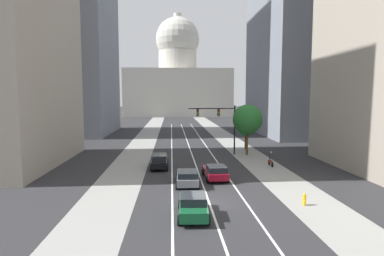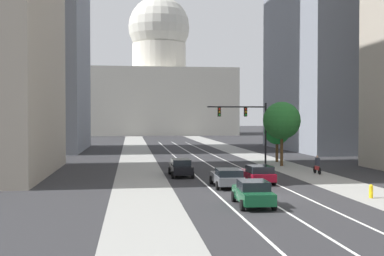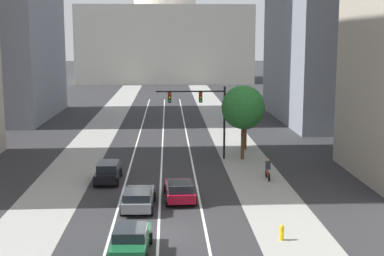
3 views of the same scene
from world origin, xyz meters
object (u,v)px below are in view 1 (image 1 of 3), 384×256
object	(u,v)px
car_crimson	(215,172)
car_green	(193,205)
capitol_building	(178,80)
street_tree_near_right	(247,119)
street_tree_far_right	(246,126)
fire_hydrant	(304,199)
traffic_signal_mast	(221,120)
cyclist	(271,159)
car_black	(160,161)
car_gray	(187,177)

from	to	relation	value
car_crimson	car_green	bearing A→B (deg)	161.23
capitol_building	car_green	size ratio (longest dim) A/B	9.86
capitol_building	street_tree_near_right	xyz separation A→B (m)	(7.51, -95.92, -10.14)
street_tree_far_right	fire_hydrant	bearing A→B (deg)	-93.37
street_tree_far_right	traffic_signal_mast	bearing A→B (deg)	-136.86
traffic_signal_mast	cyclist	bearing A→B (deg)	-59.20
car_black	fire_hydrant	size ratio (longest dim) A/B	5.15
capitol_building	traffic_signal_mast	bearing A→B (deg)	-87.67
car_green	cyclist	world-z (taller)	cyclist
traffic_signal_mast	street_tree_far_right	bearing A→B (deg)	43.14
car_black	car_gray	world-z (taller)	car_black
cyclist	fire_hydrant	bearing A→B (deg)	171.43
fire_hydrant	street_tree_far_right	distance (m)	25.43
car_gray	street_tree_far_right	size ratio (longest dim) A/B	0.93
cyclist	street_tree_near_right	distance (m)	8.54
street_tree_near_right	car_green	bearing A→B (deg)	-111.69
car_green	street_tree_far_right	bearing A→B (deg)	-17.49
capitol_building	car_crimson	distance (m)	109.69
car_black	street_tree_near_right	world-z (taller)	street_tree_near_right
cyclist	street_tree_far_right	xyz separation A→B (m)	(-0.14, 12.00, 2.67)
traffic_signal_mast	street_tree_far_right	xyz separation A→B (m)	(4.50, 4.22, -1.32)
capitol_building	car_gray	size ratio (longest dim) A/B	9.21
capitol_building	street_tree_far_right	size ratio (longest dim) A/B	8.60
cyclist	car_black	bearing A→B (deg)	88.31
car_green	traffic_signal_mast	distance (m)	23.62
street_tree_near_right	car_black	bearing A→B (deg)	-147.44
car_gray	street_tree_near_right	distance (m)	17.63
car_black	cyclist	distance (m)	12.67
cyclist	street_tree_far_right	distance (m)	12.29
cyclist	street_tree_near_right	size ratio (longest dim) A/B	0.25
car_black	fire_hydrant	world-z (taller)	car_black
capitol_building	car_crimson	xyz separation A→B (m)	(1.39, -108.75, -14.25)
car_gray	capitol_building	bearing A→B (deg)	0.77
car_gray	street_tree_far_right	distance (m)	21.71
car_green	traffic_signal_mast	world-z (taller)	traffic_signal_mast
capitol_building	street_tree_near_right	world-z (taller)	capitol_building
car_crimson	traffic_signal_mast	distance (m)	13.98
car_crimson	capitol_building	bearing A→B (deg)	-1.79
car_black	street_tree_near_right	xyz separation A→B (m)	(11.65, 7.44, 4.06)
street_tree_near_right	fire_hydrant	bearing A→B (deg)	-91.69
cyclist	traffic_signal_mast	bearing A→B (deg)	29.24
car_crimson	car_gray	xyz separation A→B (m)	(-2.78, -1.83, 0.00)
street_tree_near_right	street_tree_far_right	bearing A→B (deg)	79.05
car_green	fire_hydrant	world-z (taller)	car_green
car_gray	street_tree_far_right	bearing A→B (deg)	-25.51
fire_hydrant	traffic_signal_mast	bearing A→B (deg)	98.18
car_crimson	street_tree_near_right	size ratio (longest dim) A/B	0.68
capitol_building	traffic_signal_mast	world-z (taller)	capitol_building
car_black	car_gray	distance (m)	7.73
capitol_building	fire_hydrant	distance (m)	117.70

